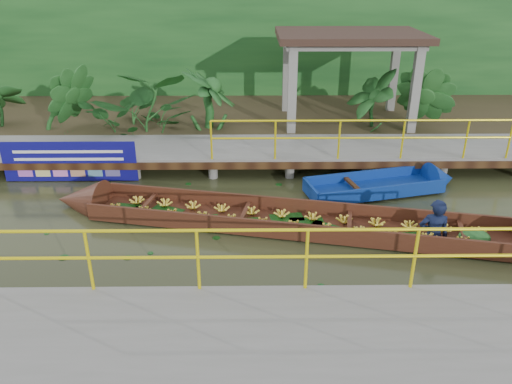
{
  "coord_description": "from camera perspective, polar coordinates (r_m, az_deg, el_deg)",
  "views": [
    {
      "loc": [
        -0.02,
        -9.28,
        5.15
      ],
      "look_at": [
        0.09,
        0.5,
        0.6
      ],
      "focal_mm": 35.0,
      "sensor_mm": 36.0,
      "label": 1
    }
  ],
  "objects": [
    {
      "name": "moored_blue_boat",
      "position": [
        12.84,
        16.95,
        0.93
      ],
      "size": [
        3.95,
        1.87,
        0.91
      ],
      "rotation": [
        0.0,
        0.0,
        0.25
      ],
      "color": "navy",
      "rests_on": "ground"
    },
    {
      "name": "land_strip",
      "position": [
        17.49,
        -0.57,
        8.59
      ],
      "size": [
        30.0,
        8.0,
        0.45
      ],
      "primitive_type": "cube",
      "color": "#362C1B",
      "rests_on": "ground"
    },
    {
      "name": "blue_banner",
      "position": [
        13.43,
        -20.54,
        3.3
      ],
      "size": [
        3.37,
        0.04,
        1.05
      ],
      "color": "navy",
      "rests_on": "ground"
    },
    {
      "name": "foliage_backdrop",
      "position": [
        19.54,
        -0.61,
        15.67
      ],
      "size": [
        30.0,
        0.8,
        4.0
      ],
      "primitive_type": "cube",
      "color": "#15431A",
      "rests_on": "ground"
    },
    {
      "name": "vendor_boat",
      "position": [
        10.51,
        6.07,
        -3.23
      ],
      "size": [
        10.99,
        3.33,
        2.13
      ],
      "rotation": [
        0.0,
        0.0,
        -0.21
      ],
      "color": "#3D1C10",
      "rests_on": "ground"
    },
    {
      "name": "near_dock",
      "position": [
        7.1,
        8.18,
        -18.46
      ],
      "size": [
        18.0,
        2.4,
        1.73
      ],
      "color": "slate",
      "rests_on": "ground"
    },
    {
      "name": "ground",
      "position": [
        10.62,
        -0.48,
        -4.08
      ],
      "size": [
        80.0,
        80.0,
        0.0
      ],
      "primitive_type": "plane",
      "color": "#2F351A",
      "rests_on": "ground"
    },
    {
      "name": "pavilion",
      "position": [
        16.04,
        10.62,
        16.18
      ],
      "size": [
        4.4,
        3.0,
        3.0
      ],
      "color": "slate",
      "rests_on": "ground"
    },
    {
      "name": "tropical_plants",
      "position": [
        15.13,
        -6.42,
        10.55
      ],
      "size": [
        14.57,
        1.57,
        1.96
      ],
      "color": "#15431A",
      "rests_on": "ground"
    },
    {
      "name": "far_dock",
      "position": [
        13.54,
        -0.46,
        4.76
      ],
      "size": [
        16.0,
        2.06,
        1.66
      ],
      "color": "slate",
      "rests_on": "ground"
    }
  ]
}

